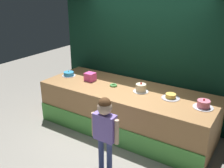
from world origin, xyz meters
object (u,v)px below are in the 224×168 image
child_figure (105,125)px  cake_far_right (203,104)px  donut (113,85)px  cake_center_left (141,88)px  cake_far_left (69,74)px  pink_box (90,77)px  cake_center_right (171,96)px

child_figure → cake_far_right: bearing=48.6°
donut → cake_center_left: bearing=4.2°
cake_far_left → cake_center_left: 1.70m
pink_box → cake_center_left: cake_center_left is taller
cake_far_left → cake_center_left: bearing=1.7°
cake_center_left → child_figure: bearing=-87.1°
donut → cake_far_right: bearing=-0.2°
pink_box → child_figure: bearing=-45.7°
cake_far_left → cake_center_left: cake_center_left is taller
child_figure → cake_center_left: 1.27m
child_figure → donut: (-0.63, 1.22, 0.08)m
cake_center_left → cake_far_right: size_ratio=0.88×
child_figure → pink_box: bearing=134.3°
pink_box → cake_far_left: size_ratio=0.66×
child_figure → cake_center_left: child_figure is taller
donut → cake_center_left: 0.57m
pink_box → cake_center_right: 1.70m
child_figure → pink_box: (-1.20, 1.23, 0.14)m
cake_far_left → cake_far_right: 2.83m
cake_far_right → donut: bearing=179.8°
pink_box → cake_center_right: pink_box is taller
cake_far_right → child_figure: bearing=-131.4°
child_figure → cake_center_right: 1.37m
child_figure → pink_box: child_figure is taller
cake_center_left → cake_center_right: bearing=1.4°
child_figure → cake_center_right: (0.50, 1.27, 0.09)m
pink_box → cake_center_left: (1.13, 0.03, -0.01)m
cake_center_right → child_figure: bearing=-111.5°
child_figure → cake_center_right: bearing=68.5°
cake_center_left → cake_far_right: (1.13, -0.05, -0.01)m
donut → cake_far_right: 1.70m
cake_far_left → cake_far_right: bearing=0.0°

